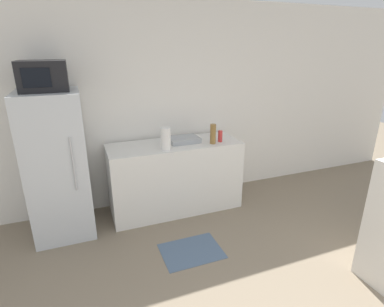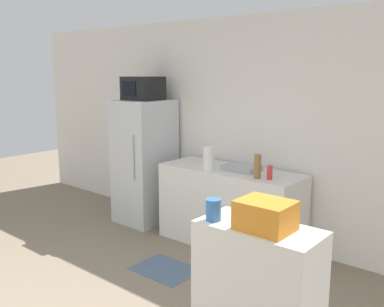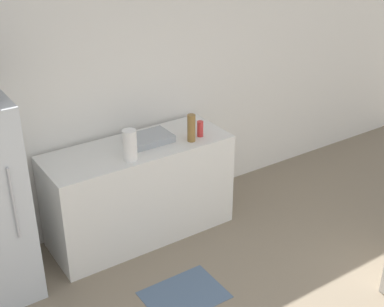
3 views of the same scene
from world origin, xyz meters
TOP-DOWN VIEW (x-y plane):
  - wall_back at (0.00, 3.33)m, footprint 8.00×0.06m
  - refrigerator at (-1.40, 2.93)m, footprint 0.62×0.70m
  - microwave at (-1.40, 2.93)m, footprint 0.45×0.40m
  - counter at (-0.05, 2.96)m, footprint 1.65×0.62m
  - sink_basin at (0.09, 2.98)m, footprint 0.38×0.27m
  - bottle_tall at (0.40, 2.79)m, footprint 0.07×0.07m
  - bottle_short at (0.52, 2.83)m, footprint 0.06×0.06m
  - basket at (1.53, 1.00)m, footprint 0.28×0.23m
  - jar at (1.23, 0.94)m, footprint 0.09×0.09m
  - paper_towel_roll at (-0.21, 2.77)m, footprint 0.12×0.12m
  - kitchen_rug at (-0.18, 2.02)m, footprint 0.62×0.47m

SIDE VIEW (x-z plane):
  - kitchen_rug at x=-0.18m, z-range 0.00..0.01m
  - counter at x=-0.05m, z-range 0.00..0.89m
  - refrigerator at x=-1.40m, z-range 0.00..1.61m
  - sink_basin at x=0.09m, z-range 0.89..0.95m
  - bottle_short at x=0.52m, z-range 0.89..1.04m
  - bottle_tall at x=0.40m, z-range 0.89..1.14m
  - paper_towel_roll at x=-0.21m, z-range 0.89..1.16m
  - jar at x=1.23m, z-range 1.14..1.27m
  - basket at x=1.53m, z-range 1.14..1.30m
  - wall_back at x=0.00m, z-range 0.00..2.60m
  - microwave at x=-1.40m, z-range 1.61..1.91m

